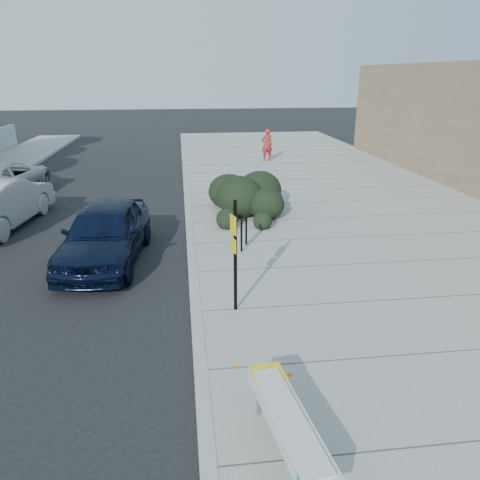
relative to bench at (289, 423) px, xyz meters
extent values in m
plane|color=black|center=(-0.99, 3.94, -0.67)|extent=(120.00, 120.00, 0.00)
cube|color=gray|center=(4.61, 8.94, -0.59)|extent=(11.20, 50.00, 0.15)
cube|color=#9E9E99|center=(-0.99, 8.94, -0.58)|extent=(0.22, 50.00, 0.17)
cylinder|color=gray|center=(-0.24, 0.80, -0.31)|extent=(0.05, 0.05, 0.41)
cylinder|color=gray|center=(0.04, 0.83, -0.31)|extent=(0.05, 0.05, 0.41)
cylinder|color=gray|center=(-0.14, -0.02, -0.14)|extent=(0.24, 1.64, 0.04)
cylinder|color=gray|center=(0.15, 0.02, -0.14)|extent=(0.24, 1.64, 0.04)
cube|color=#B2B2B2|center=(0.00, 0.00, 0.01)|extent=(0.70, 2.20, 0.23)
cube|color=yellow|center=(-0.10, 0.85, 0.13)|extent=(0.49, 0.48, 0.02)
cylinder|color=black|center=(0.35, 7.18, -0.09)|extent=(0.06, 0.06, 0.86)
cylinder|color=black|center=(0.55, 7.69, -0.09)|extent=(0.06, 0.06, 0.86)
cylinder|color=black|center=(0.45, 7.44, 0.34)|extent=(0.25, 0.54, 0.06)
cube|color=black|center=(-0.19, 3.94, 0.63)|extent=(0.07, 0.07, 2.29)
cube|color=yellow|center=(-0.24, 3.92, 1.29)|extent=(0.09, 0.26, 0.37)
cube|color=yellow|center=(-0.24, 3.92, 0.88)|extent=(0.09, 0.24, 0.28)
ellipsoid|color=black|center=(1.05, 10.94, 0.22)|extent=(2.58, 4.19, 1.47)
imported|color=black|center=(-3.19, 7.31, 0.11)|extent=(2.28, 4.75, 1.56)
imported|color=#A2A4A7|center=(-8.21, 14.77, 0.06)|extent=(2.88, 5.42, 1.45)
imported|color=maroon|center=(3.53, 20.86, 0.34)|extent=(0.68, 0.50, 1.72)
camera|label=1|loc=(-1.17, -4.49, 4.00)|focal=35.00mm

